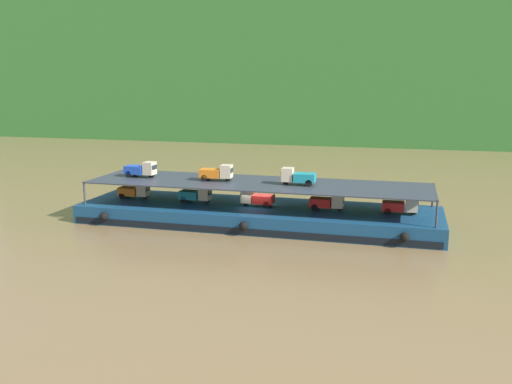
# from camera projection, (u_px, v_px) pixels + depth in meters

# --- Properties ---
(ground_plane) EXTENTS (400.00, 400.00, 0.00)m
(ground_plane) POSITION_uv_depth(u_px,v_px,m) (258.00, 223.00, 47.40)
(ground_plane) COLOR brown
(hillside_far_bank) EXTENTS (148.76, 39.10, 29.40)m
(hillside_far_bank) POSITION_uv_depth(u_px,v_px,m) (351.00, 56.00, 115.11)
(hillside_far_bank) COLOR #33702D
(hillside_far_bank) RESTS_ON ground
(cargo_barge) EXTENTS (30.06, 8.51, 1.50)m
(cargo_barge) POSITION_uv_depth(u_px,v_px,m) (257.00, 215.00, 47.23)
(cargo_barge) COLOR navy
(cargo_barge) RESTS_ON ground
(cargo_rack) EXTENTS (28.46, 7.13, 2.00)m
(cargo_rack) POSITION_uv_depth(u_px,v_px,m) (258.00, 183.00, 46.72)
(cargo_rack) COLOR #2D333D
(cargo_rack) RESTS_ON cargo_barge
(mini_truck_lower_stern) EXTENTS (2.76, 1.23, 1.38)m
(mini_truck_lower_stern) POSITION_uv_depth(u_px,v_px,m) (135.00, 191.00, 50.02)
(mini_truck_lower_stern) COLOR orange
(mini_truck_lower_stern) RESTS_ON cargo_barge
(mini_truck_lower_aft) EXTENTS (2.79, 1.29, 1.38)m
(mini_truck_lower_aft) POSITION_uv_depth(u_px,v_px,m) (196.00, 194.00, 48.41)
(mini_truck_lower_aft) COLOR teal
(mini_truck_lower_aft) RESTS_ON cargo_barge
(mini_truck_lower_mid) EXTENTS (2.76, 1.23, 1.38)m
(mini_truck_lower_mid) POSITION_uv_depth(u_px,v_px,m) (257.00, 198.00, 46.94)
(mini_truck_lower_mid) COLOR red
(mini_truck_lower_mid) RESTS_ON cargo_barge
(mini_truck_lower_fore) EXTENTS (2.75, 1.21, 1.38)m
(mini_truck_lower_fore) POSITION_uv_depth(u_px,v_px,m) (328.00, 202.00, 45.49)
(mini_truck_lower_fore) COLOR red
(mini_truck_lower_fore) RESTS_ON cargo_barge
(mini_truck_lower_bow) EXTENTS (2.77, 1.25, 1.38)m
(mini_truck_lower_bow) POSITION_uv_depth(u_px,v_px,m) (401.00, 206.00, 44.15)
(mini_truck_lower_bow) COLOR red
(mini_truck_lower_bow) RESTS_ON cargo_barge
(mini_truck_upper_stern) EXTENTS (2.80, 1.30, 1.38)m
(mini_truck_upper_stern) POSITION_uv_depth(u_px,v_px,m) (141.00, 169.00, 49.24)
(mini_truck_upper_stern) COLOR #1E47B7
(mini_truck_upper_stern) RESTS_ON cargo_rack
(mini_truck_upper_mid) EXTENTS (2.78, 1.27, 1.38)m
(mini_truck_upper_mid) POSITION_uv_depth(u_px,v_px,m) (217.00, 173.00, 47.47)
(mini_truck_upper_mid) COLOR orange
(mini_truck_upper_mid) RESTS_ON cargo_rack
(mini_truck_upper_fore) EXTENTS (2.77, 1.25, 1.38)m
(mini_truck_upper_fore) POSITION_uv_depth(u_px,v_px,m) (298.00, 177.00, 45.56)
(mini_truck_upper_fore) COLOR teal
(mini_truck_upper_fore) RESTS_ON cargo_rack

